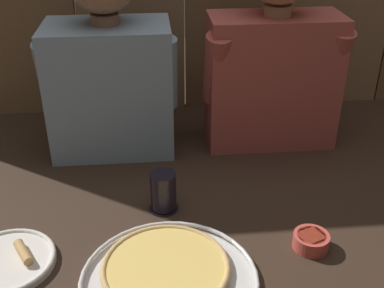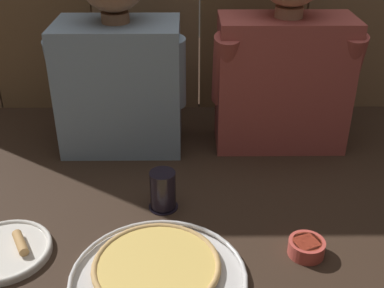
% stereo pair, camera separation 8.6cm
% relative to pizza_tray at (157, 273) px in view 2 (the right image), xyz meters
% --- Properties ---
extents(ground_plane, '(3.20, 3.20, 0.00)m').
position_rel_pizza_tray_xyz_m(ground_plane, '(0.11, 0.17, -0.01)').
color(ground_plane, '#332319').
extents(pizza_tray, '(0.38, 0.38, 0.03)m').
position_rel_pizza_tray_xyz_m(pizza_tray, '(0.00, 0.00, 0.00)').
color(pizza_tray, silver).
rests_on(pizza_tray, ground).
extents(dinner_plate, '(0.21, 0.21, 0.03)m').
position_rel_pizza_tray_xyz_m(dinner_plate, '(-0.35, 0.08, -0.00)').
color(dinner_plate, white).
rests_on(dinner_plate, ground).
extents(drinking_glass, '(0.08, 0.08, 0.11)m').
position_rel_pizza_tray_xyz_m(drinking_glass, '(0.00, 0.25, 0.04)').
color(drinking_glass, black).
rests_on(drinking_glass, ground).
extents(dipping_bowl, '(0.08, 0.08, 0.04)m').
position_rel_pizza_tray_xyz_m(dipping_bowl, '(0.34, 0.07, 0.01)').
color(dipping_bowl, '#CC4C42').
rests_on(dipping_bowl, ground).
extents(diner_left, '(0.40, 0.23, 0.63)m').
position_rel_pizza_tray_xyz_m(diner_left, '(-0.14, 0.60, 0.28)').
color(diner_left, '#849EB7').
rests_on(diner_left, ground).
extents(diner_right, '(0.43, 0.22, 0.64)m').
position_rel_pizza_tray_xyz_m(diner_right, '(0.36, 0.60, 0.30)').
color(diner_right, '#AD4C47').
rests_on(diner_right, ground).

